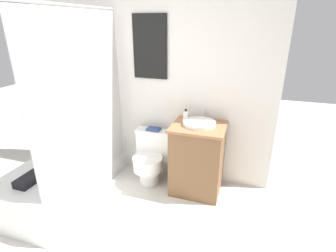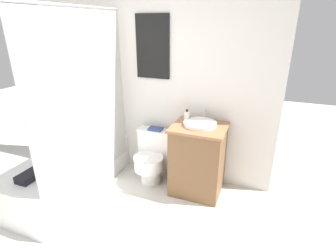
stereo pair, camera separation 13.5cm
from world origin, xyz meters
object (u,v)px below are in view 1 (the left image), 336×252
at_px(toilet, 151,157).
at_px(sink, 199,123).
at_px(soap_bottle, 186,116).
at_px(book_on_tank, 154,129).

bearing_deg(toilet, sink, -0.63).
bearing_deg(sink, soap_bottle, 159.08).
height_order(soap_bottle, book_on_tank, soap_bottle).
bearing_deg(toilet, soap_bottle, 8.25).
relative_size(sink, book_on_tank, 2.35).
bearing_deg(toilet, book_on_tank, 90.00).
relative_size(toilet, book_on_tank, 3.81).
bearing_deg(book_on_tank, toilet, -90.00).
xyz_separation_m(soap_bottle, book_on_tank, (-0.40, 0.05, -0.23)).
bearing_deg(soap_bottle, toilet, -171.75).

